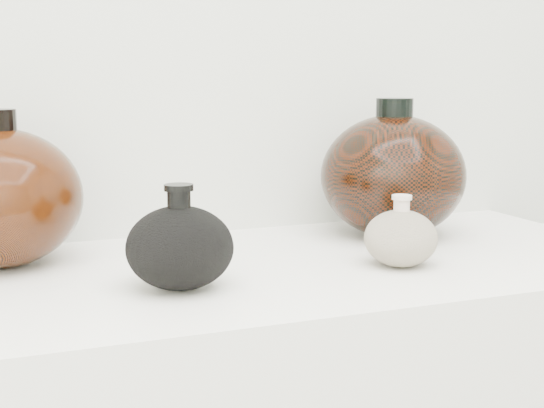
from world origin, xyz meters
name	(u,v)px	position (x,y,z in m)	size (l,w,h in m)	color
black_gourd_vase	(180,247)	(-0.12, 0.87, 0.95)	(0.14, 0.14, 0.13)	black
cream_gourd_vase	(401,238)	(0.20, 0.87, 0.94)	(0.11, 0.11, 0.10)	beige
right_round_pot	(393,175)	(0.29, 1.06, 1.00)	(0.31, 0.31, 0.23)	black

